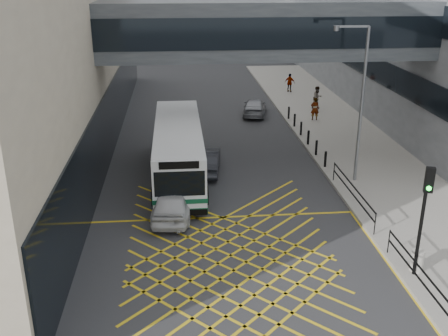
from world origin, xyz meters
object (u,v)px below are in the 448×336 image
object	(u,v)px
car_white	(173,201)
litter_bin	(417,261)
traffic_light	(425,206)
street_lamp	(359,96)
car_silver	(255,107)
pedestrian_b	(317,98)
bus	(178,149)
car_dark	(206,161)
pedestrian_a	(315,109)
pedestrian_c	(290,83)

from	to	relation	value
car_white	litter_bin	distance (m)	10.63
traffic_light	street_lamp	size ratio (longest dim) A/B	0.54
car_silver	pedestrian_b	xyz separation A→B (m)	(5.09, 0.81, 0.40)
bus	car_silver	xyz separation A→B (m)	(5.92, 12.35, -0.96)
car_dark	car_white	bearing A→B (deg)	78.11
car_white	pedestrian_a	size ratio (longest dim) A/B	2.78
street_lamp	pedestrian_a	bearing A→B (deg)	88.01
traffic_light	litter_bin	bearing A→B (deg)	72.71
car_silver	pedestrian_a	size ratio (longest dim) A/B	2.47
car_dark	pedestrian_b	world-z (taller)	pedestrian_b
pedestrian_a	car_white	bearing A→B (deg)	59.02
traffic_light	pedestrian_b	bearing A→B (deg)	98.77
car_silver	litter_bin	bearing A→B (deg)	108.49
pedestrian_a	pedestrian_b	xyz separation A→B (m)	(1.03, 3.24, 0.04)
car_white	pedestrian_a	distance (m)	17.85
car_white	car_dark	distance (m)	5.66
bus	car_silver	bearing A→B (deg)	64.27
pedestrian_c	car_silver	bearing A→B (deg)	87.06
pedestrian_a	traffic_light	bearing A→B (deg)	89.93
car_silver	car_white	bearing A→B (deg)	81.57
car_white	traffic_light	size ratio (longest dim) A/B	1.09
litter_bin	pedestrian_a	size ratio (longest dim) A/B	0.49
traffic_light	pedestrian_a	size ratio (longest dim) A/B	2.55
bus	street_lamp	size ratio (longest dim) A/B	1.35
car_silver	traffic_light	world-z (taller)	traffic_light
bus	car_silver	size ratio (longest dim) A/B	2.59
street_lamp	pedestrian_a	xyz separation A→B (m)	(0.95, 11.50, -3.68)
bus	pedestrian_b	bearing A→B (deg)	49.98
car_dark	pedestrian_c	bearing A→B (deg)	-107.86
pedestrian_c	pedestrian_b	bearing A→B (deg)	127.18
litter_bin	pedestrian_a	xyz separation A→B (m)	(1.35, 20.32, 0.42)
pedestrian_b	street_lamp	bearing A→B (deg)	-118.46
pedestrian_b	car_dark	bearing A→B (deg)	-148.10
bus	car_dark	distance (m)	1.93
car_silver	pedestrian_c	world-z (taller)	pedestrian_c
traffic_light	pedestrian_c	bearing A→B (deg)	101.78
car_silver	pedestrian_b	size ratio (longest dim) A/B	2.35
litter_bin	pedestrian_c	xyz separation A→B (m)	(1.44, 29.57, 0.40)
car_dark	pedestrian_c	distance (m)	20.37
bus	car_white	size ratio (longest dim) A/B	2.30
car_dark	pedestrian_c	size ratio (longest dim) A/B	2.57
traffic_light	pedestrian_a	xyz separation A→B (m)	(1.55, 20.65, -1.94)
car_silver	street_lamp	size ratio (longest dim) A/B	0.52
car_dark	car_silver	size ratio (longest dim) A/B	1.02
street_lamp	bus	bearing A→B (deg)	172.87
car_dark	traffic_light	size ratio (longest dim) A/B	0.98
traffic_light	pedestrian_b	size ratio (longest dim) A/B	2.43
bus	traffic_light	xyz separation A→B (m)	(8.43, -10.72, 1.34)
car_silver	pedestrian_c	distance (m)	8.00
car_dark	street_lamp	xyz separation A→B (m)	(7.51, -2.27, 4.02)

